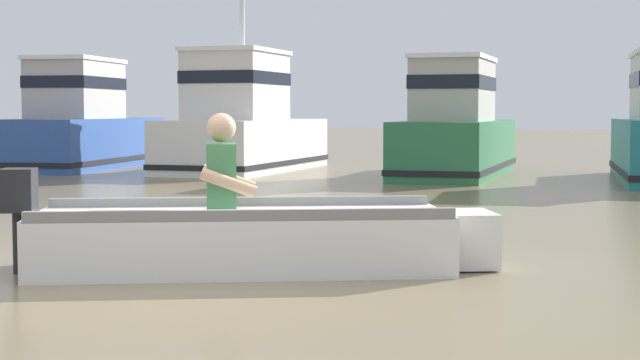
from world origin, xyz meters
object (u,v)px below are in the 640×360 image
object	(u,v)px
rowboat_with_person	(251,237)
moored_boat_green	(456,132)
moored_boat_blue	(83,127)
moored_boat_white	(242,126)

from	to	relation	value
rowboat_with_person	moored_boat_green	xyz separation A→B (m)	(-0.73, 11.29, 0.57)
rowboat_with_person	moored_boat_green	world-z (taller)	moored_boat_green
rowboat_with_person	moored_boat_blue	bearing A→B (deg)	127.65
rowboat_with_person	moored_boat_blue	xyz separation A→B (m)	(-8.66, 11.23, 0.60)
rowboat_with_person	moored_boat_green	distance (m)	11.33
moored_boat_white	moored_boat_green	size ratio (longest dim) A/B	0.96
moored_boat_blue	moored_boat_green	distance (m)	7.93
moored_boat_blue	moored_boat_white	world-z (taller)	moored_boat_white
moored_boat_blue	moored_boat_white	distance (m)	3.60
rowboat_with_person	moored_boat_green	size ratio (longest dim) A/B	0.68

